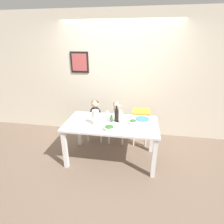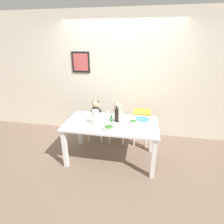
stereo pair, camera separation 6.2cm
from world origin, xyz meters
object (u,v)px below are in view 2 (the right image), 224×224
Objects in this scene: dinner_plate_back_left at (91,115)px; dinner_plate_back_right at (142,119)px; person_child_left at (96,110)px; wine_bottle at (117,115)px; wine_glass_far at (107,113)px; dinner_plate_front_left at (79,125)px; chair_far_left at (97,124)px; wine_glass_near at (123,117)px; salad_bowl_small at (133,122)px; chair_right_highchair at (141,119)px; person_child_center at (117,112)px; chair_far_center at (117,126)px; salad_bowl_large at (109,128)px; paper_towel_roll at (95,117)px.

dinner_plate_back_right is at bearing -0.61° from dinner_plate_back_left.
person_child_left is 0.80m from wine_bottle.
wine_glass_far is 0.67× the size of dinner_plate_front_left.
chair_far_left is 2.66× the size of wine_glass_far.
wine_bottle reaches higher than wine_glass_near.
wine_glass_near is 0.72m from dinner_plate_back_left.
wine_glass_far is at bearing 158.54° from wine_bottle.
wine_glass_far is at bearing -54.01° from chair_far_left.
wine_glass_far is at bearing 39.62° from dinner_plate_front_left.
salad_bowl_small reaches higher than dinner_plate_front_left.
chair_right_highchair is 1.06m from dinner_plate_back_left.
dinner_plate_back_right reaches higher than chair_right_highchair.
person_child_center is 0.54m from wine_glass_far.
chair_far_left is 1.78× the size of dinner_plate_back_left.
chair_far_left is at bearing -90.00° from person_child_left.
chair_far_center is 1.78× the size of dinner_plate_front_left.
chair_far_left is 0.57m from person_child_center.
person_child_left is 0.94m from wine_glass_near.
chair_far_left is at bearing 89.90° from dinner_plate_back_left.
dinner_plate_front_left is at bearing -122.20° from chair_far_center.
wine_glass_near is at bearing 54.04° from salad_bowl_large.
wine_glass_far reaches higher than dinner_plate_back_left.
paper_towel_roll is 0.48m from wine_glass_near.
paper_towel_roll is (-0.34, -0.17, 0.01)m from wine_bottle.
chair_far_left is at bearing 136.15° from wine_glass_near.
wine_glass_far is (0.36, -0.50, 0.17)m from person_child_left.
salad_bowl_small is 0.57× the size of dinner_plate_back_right.
dinner_plate_front_left is at bearing -157.02° from dinner_plate_back_right.
person_child_left is (-0.47, 0.00, 0.33)m from chair_far_center.
wine_glass_far is (-0.18, 0.07, -0.00)m from wine_bottle.
person_child_center is at bearing 69.80° from paper_towel_roll.
salad_bowl_large reaches higher than dinner_plate_back_right.
chair_far_left is 1.12m from salad_bowl_small.
person_child_left is 1.98× the size of dinner_plate_back_right.
wine_bottle is 0.38m from paper_towel_roll.
chair_right_highchair is at bearing 77.12° from salad_bowl_small.
person_child_left is at bearing 158.19° from dinner_plate_back_right.
wine_glass_near is 0.34m from wine_glass_far.
chair_far_center is 0.33m from person_child_center.
dinner_plate_back_right is at bearing 22.98° from dinner_plate_front_left.
person_child_center is 2.95× the size of wine_glass_far.
person_child_left is 2.95× the size of wine_glass_near.
wine_glass_near reaches higher than chair_far_left.
wine_glass_near is at bearing 11.09° from paper_towel_roll.
chair_right_highchair is at bearing 92.84° from dinner_plate_back_right.
person_child_center is 0.69m from wine_glass_near.
dinner_plate_back_left is (-0.20, 0.35, -0.12)m from paper_towel_roll.
dinner_plate_front_left is at bearing -155.13° from wine_bottle.
chair_far_left is 2.57× the size of salad_bowl_large.
salad_bowl_small is (0.17, 0.02, -0.08)m from wine_glass_near.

